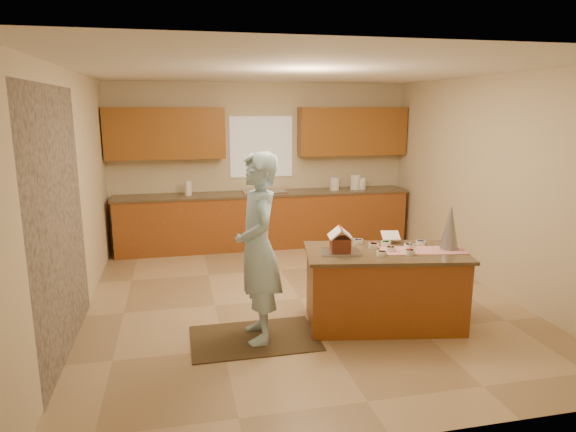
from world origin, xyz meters
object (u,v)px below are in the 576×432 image
at_px(boy, 258,248).
at_px(tinsel_tree, 450,227).
at_px(island_base, 384,289).
at_px(gingerbread_house, 340,242).

bearing_deg(boy, tinsel_tree, 89.24).
distance_m(island_base, tinsel_tree, 0.96).
bearing_deg(gingerbread_house, tinsel_tree, -5.91).
bearing_deg(gingerbread_house, boy, -172.71).
bearing_deg(gingerbread_house, island_base, -5.02).
xyz_separation_m(island_base, tinsel_tree, (0.69, -0.08, 0.67)).
relative_size(tinsel_tree, boy, 0.26).
bearing_deg(island_base, gingerbread_house, -174.81).
bearing_deg(boy, island_base, 92.41).
bearing_deg(tinsel_tree, gingerbread_house, 174.09).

